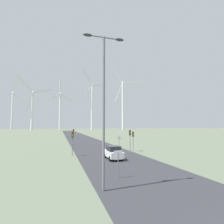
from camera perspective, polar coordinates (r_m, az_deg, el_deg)
road_surface at (r=52.58m, az=-8.53°, el=-9.51°), size 10.00×240.00×0.01m
streetlamp at (r=12.98m, az=-2.70°, el=6.15°), size 3.18×0.32×11.39m
stop_sign_near at (r=16.01m, az=1.99°, el=-15.02°), size 0.81×0.07×2.41m
stop_sign_far at (r=36.90m, az=2.34°, el=-8.99°), size 0.81×0.07×2.48m
traffic_light_post_near_left at (r=27.70m, az=-12.79°, el=-8.40°), size 0.28×0.34×3.65m
traffic_light_post_near_right at (r=32.68m, az=6.91°, el=-8.03°), size 0.28×0.34×3.53m
traffic_light_post_mid_left at (r=36.98m, az=-12.51°, el=-7.11°), size 0.28×0.33×3.92m
traffic_light_post_mid_right at (r=30.85m, az=5.92°, el=-7.82°), size 0.28×0.34×3.84m
car_approaching at (r=24.85m, az=0.44°, el=-13.07°), size 1.88×4.10×1.83m
wind_turbine_far_left at (r=244.77m, az=-29.76°, el=1.63°), size 41.03×3.23×68.14m
wind_turbine_left at (r=192.76m, az=-24.58°, el=1.71°), size 31.67×8.94×52.54m
wind_turbine_center at (r=229.89m, az=-16.60°, el=1.46°), size 27.76×15.22×63.19m
wind_turbine_right at (r=209.97m, az=-6.55°, el=3.07°), size 30.11×5.65×70.09m
wind_turbine_far_right at (r=197.31m, az=3.53°, el=3.73°), size 39.23×2.60×72.59m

